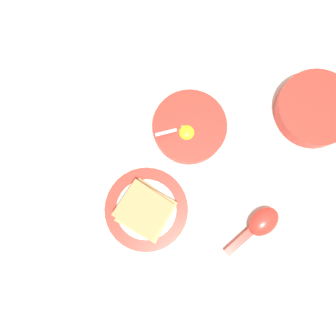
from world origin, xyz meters
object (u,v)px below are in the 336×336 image
at_px(soup_spoon, 261,224).
at_px(egg_bowl, 189,127).
at_px(toast_plate, 146,209).
at_px(congee_bowl, 315,109).
at_px(toast_sandwich, 145,210).

bearing_deg(soup_spoon, egg_bowl, 47.59).
bearing_deg(toast_plate, congee_bowl, -47.42).
bearing_deg(toast_sandwich, egg_bowl, -15.97).
relative_size(egg_bowl, soup_spoon, 1.22).
xyz_separation_m(toast_sandwich, congee_bowl, (0.31, -0.34, -0.01)).
relative_size(soup_spoon, congee_bowl, 0.77).
bearing_deg(congee_bowl, soup_spoon, 165.03).
xyz_separation_m(egg_bowl, congee_bowl, (0.10, -0.28, 0.00)).
bearing_deg(toast_plate, soup_spoon, -85.31).
height_order(egg_bowl, soup_spoon, egg_bowl).
bearing_deg(congee_bowl, toast_plate, 132.58).
distance_m(toast_plate, congee_bowl, 0.46).
height_order(egg_bowl, toast_plate, egg_bowl).
bearing_deg(toast_sandwich, congee_bowl, -47.38).
xyz_separation_m(egg_bowl, toast_sandwich, (-0.21, 0.06, 0.01)).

